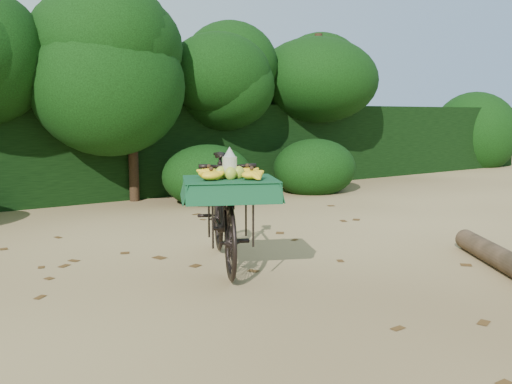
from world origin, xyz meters
TOP-DOWN VIEW (x-y plane):
  - ground at (0.00, 0.00)m, footprint 80.00×80.00m
  - vendor_bicycle at (-0.35, 0.61)m, footprint 1.45×2.05m
  - hedge_backdrop at (0.00, 6.30)m, footprint 26.00×1.80m
  - tree_row at (-0.65, 5.50)m, footprint 14.50×2.00m
  - bush_clumps at (0.50, 4.30)m, footprint 8.80×1.70m
  - leaf_litter at (0.00, 0.65)m, footprint 7.00×7.30m

SIDE VIEW (x-z plane):
  - ground at x=0.00m, z-range 0.00..0.00m
  - leaf_litter at x=0.00m, z-range 0.00..0.01m
  - bush_clumps at x=0.50m, z-range 0.00..0.90m
  - vendor_bicycle at x=-0.35m, z-range 0.01..1.20m
  - hedge_backdrop at x=0.00m, z-range 0.00..1.80m
  - tree_row at x=-0.65m, z-range 0.00..4.00m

